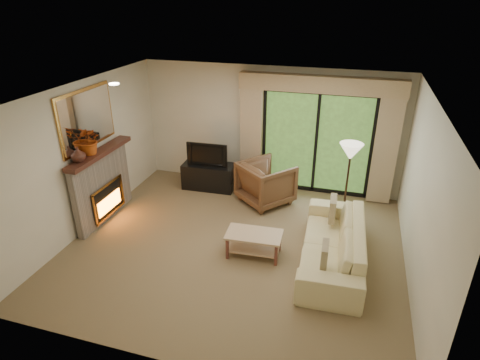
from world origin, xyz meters
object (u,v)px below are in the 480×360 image
(media_console, at_px, (209,176))
(coffee_table, at_px, (254,244))
(armchair, at_px, (266,183))
(sofa, at_px, (333,243))

(media_console, xyz_separation_m, coffee_table, (1.57, -2.11, -0.08))
(media_console, relative_size, armchair, 1.17)
(sofa, xyz_separation_m, coffee_table, (-1.23, -0.18, -0.14))
(armchair, distance_m, coffee_table, 1.86)
(media_console, height_order, armchair, armchair)
(armchair, xyz_separation_m, coffee_table, (0.23, -1.83, -0.23))
(coffee_table, bearing_deg, armchair, 93.97)
(armchair, height_order, sofa, armchair)
(media_console, xyz_separation_m, armchair, (1.33, -0.28, 0.15))
(sofa, height_order, coffee_table, sofa)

